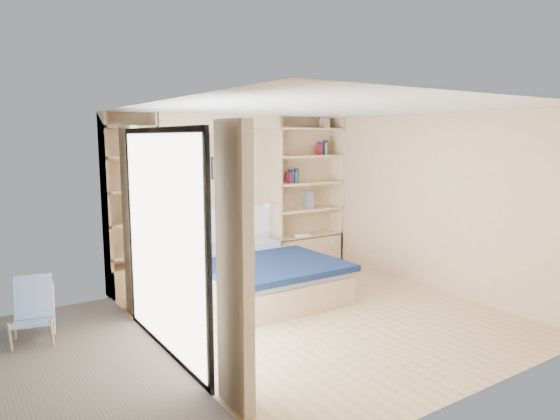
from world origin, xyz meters
TOP-DOWN VIEW (x-y plane):
  - ground at (0.00, 0.00)m, footprint 4.50×4.50m
  - room_shell at (-0.39, 1.52)m, footprint 4.50×4.50m
  - bed at (-0.22, 1.10)m, footprint 1.77×2.24m
  - photo_gallery at (-0.45, 2.22)m, footprint 1.48×0.02m
  - reading_lamps at (-0.30, 2.00)m, footprint 1.92×0.12m
  - shelf_decor at (1.12, 2.07)m, footprint 3.50×0.23m
  - deck_chair at (-3.05, 1.08)m, footprint 0.54×0.75m

SIDE VIEW (x-z plane):
  - ground at x=0.00m, z-range 0.00..0.00m
  - bed at x=-0.22m, z-range -0.26..0.81m
  - deck_chair at x=-3.05m, z-range -0.02..0.66m
  - room_shell at x=-0.39m, z-range -1.17..3.33m
  - reading_lamps at x=-0.30m, z-range 1.03..1.17m
  - photo_gallery at x=-0.45m, z-range 1.19..2.01m
  - shelf_decor at x=1.12m, z-range 0.68..2.71m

